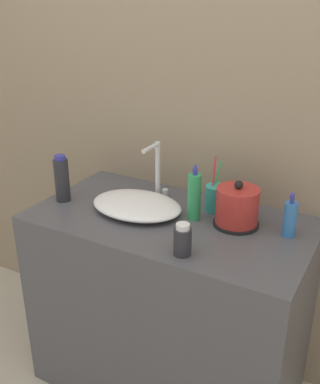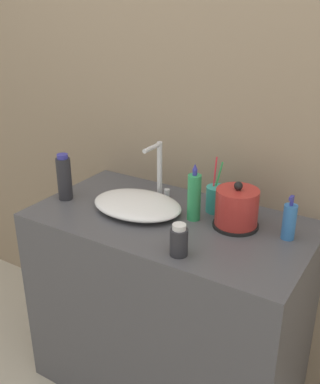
# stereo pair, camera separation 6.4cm
# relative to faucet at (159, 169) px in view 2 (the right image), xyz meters

# --- Properties ---
(wall_back) EXTENTS (6.00, 0.04, 2.60)m
(wall_back) POSITION_rel_faucet_xyz_m (0.14, 0.16, 0.36)
(wall_back) COLOR gray
(wall_back) RESTS_ON ground_plane
(vanity_counter) EXTENTS (1.07, 0.58, 0.81)m
(vanity_counter) POSITION_rel_faucet_xyz_m (0.14, -0.15, -0.54)
(vanity_counter) COLOR #4C4C51
(vanity_counter) RESTS_ON ground_plane
(sink_basin) EXTENTS (0.37, 0.27, 0.05)m
(sink_basin) POSITION_rel_faucet_xyz_m (-0.00, -0.16, -0.10)
(sink_basin) COLOR white
(sink_basin) RESTS_ON vanity_counter
(faucet) EXTENTS (0.06, 0.12, 0.24)m
(faucet) POSITION_rel_faucet_xyz_m (0.00, 0.00, 0.00)
(faucet) COLOR silver
(faucet) RESTS_ON vanity_counter
(electric_kettle) EXTENTS (0.17, 0.17, 0.18)m
(electric_kettle) POSITION_rel_faucet_xyz_m (0.38, -0.07, -0.06)
(electric_kettle) COLOR black
(electric_kettle) RESTS_ON vanity_counter
(toothbrush_cup) EXTENTS (0.08, 0.08, 0.22)m
(toothbrush_cup) POSITION_rel_faucet_xyz_m (0.26, 0.01, -0.08)
(toothbrush_cup) COLOR teal
(toothbrush_cup) RESTS_ON vanity_counter
(lotion_bottle) EXTENTS (0.05, 0.05, 0.16)m
(lotion_bottle) POSITION_rel_faucet_xyz_m (0.57, -0.06, -0.06)
(lotion_bottle) COLOR #3370B7
(lotion_bottle) RESTS_ON vanity_counter
(shampoo_bottle) EXTENTS (0.06, 0.06, 0.11)m
(shampoo_bottle) POSITION_rel_faucet_xyz_m (0.30, -0.36, -0.08)
(shampoo_bottle) COLOR #28282D
(shampoo_bottle) RESTS_ON vanity_counter
(mouthwash_bottle) EXTENTS (0.06, 0.06, 0.20)m
(mouthwash_bottle) POSITION_rel_faucet_xyz_m (-0.33, -0.21, -0.04)
(mouthwash_bottle) COLOR #28282D
(mouthwash_bottle) RESTS_ON vanity_counter
(hand_cream_bottle) EXTENTS (0.05, 0.05, 0.22)m
(hand_cream_bottle) POSITION_rel_faucet_xyz_m (0.22, -0.10, -0.04)
(hand_cream_bottle) COLOR #2D9956
(hand_cream_bottle) RESTS_ON vanity_counter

